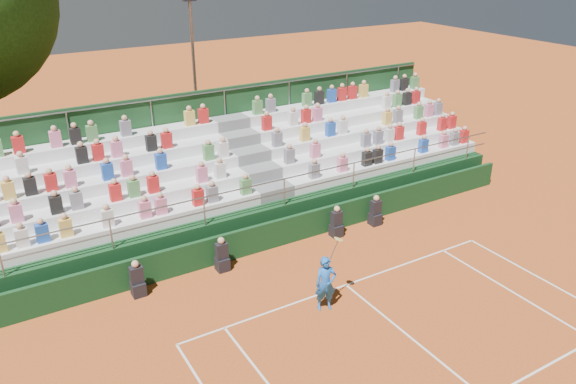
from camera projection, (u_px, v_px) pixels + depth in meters
ground at (346, 285)px, 17.29m from camera, size 90.00×90.00×0.00m
courtside_wall at (292, 229)px, 19.60m from camera, size 20.00×0.15×1.00m
line_officials at (276, 241)px, 18.82m from camera, size 9.38×0.40×1.19m
grandstand at (250, 182)px, 21.89m from camera, size 20.00×5.20×4.40m
tennis_player at (326, 283)px, 15.87m from camera, size 0.88×0.57×2.22m
floodlight_mast at (194, 61)px, 26.88m from camera, size 0.60×0.25×7.52m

